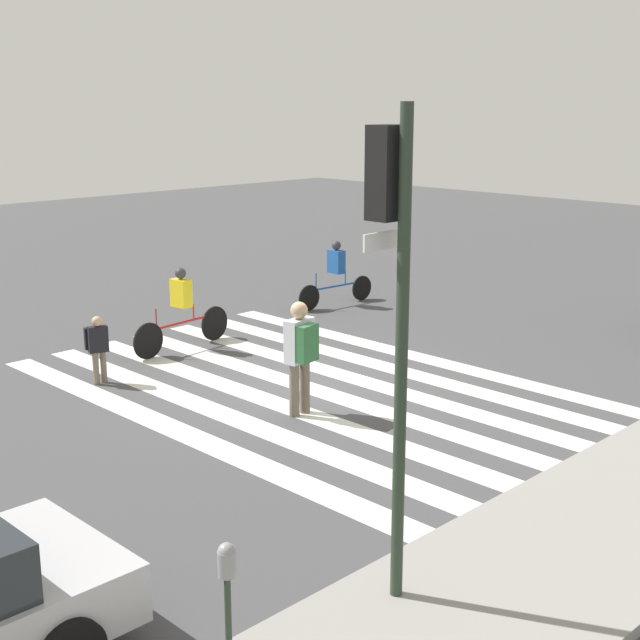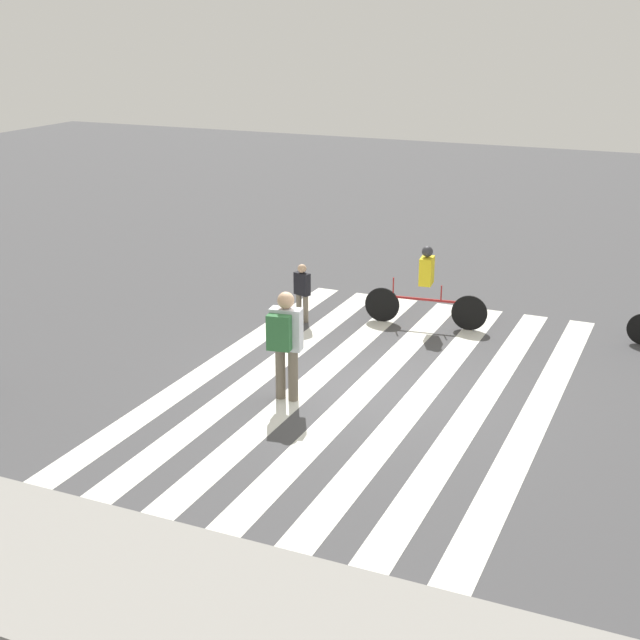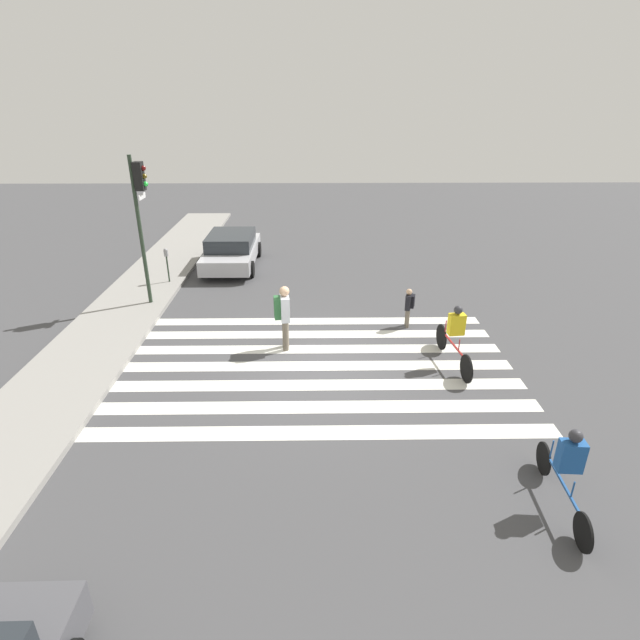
{
  "view_description": "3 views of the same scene",
  "coord_description": "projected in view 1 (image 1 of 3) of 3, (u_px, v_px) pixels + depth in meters",
  "views": [
    {
      "loc": [
        10.2,
        10.59,
        4.86
      ],
      "look_at": [
        0.24,
        0.58,
        1.35
      ],
      "focal_mm": 50.0,
      "sensor_mm": 36.0,
      "label": 1
    },
    {
      "loc": [
        -4.86,
        12.89,
        5.95
      ],
      "look_at": [
        0.6,
        0.53,
        1.3
      ],
      "focal_mm": 50.0,
      "sensor_mm": 36.0,
      "label": 2
    },
    {
      "loc": [
        -11.34,
        0.12,
        6.41
      ],
      "look_at": [
        -0.12,
        -0.03,
        1.37
      ],
      "focal_mm": 28.0,
      "sensor_mm": 36.0,
      "label": 3
    }
  ],
  "objects": [
    {
      "name": "parking_meter",
      "position": [
        227.0,
        584.0,
        7.19
      ],
      "size": [
        0.15,
        0.15,
        1.41
      ],
      "color": "#283828",
      "rests_on": "ground_plane"
    },
    {
      "name": "cyclist_far_lane",
      "position": [
        336.0,
        270.0,
        21.37
      ],
      "size": [
        2.32,
        0.42,
        1.57
      ],
      "rotation": [
        0.0,
        0.0,
        -0.07
      ],
      "color": "black",
      "rests_on": "ground_plane"
    },
    {
      "name": "ground_plane",
      "position": [
        306.0,
        387.0,
        15.44
      ],
      "size": [
        60.0,
        60.0,
        0.0
      ],
      "primitive_type": "plane",
      "color": "#444447"
    },
    {
      "name": "crosswalk_stripes",
      "position": [
        306.0,
        387.0,
        15.44
      ],
      "size": [
        6.15,
        10.0,
        0.01
      ],
      "color": "silver",
      "rests_on": "ground_plane"
    },
    {
      "name": "pedestrian_adult_tall_backpack",
      "position": [
        97.0,
        344.0,
        15.48
      ],
      "size": [
        0.37,
        0.35,
        1.22
      ],
      "rotation": [
        0.0,
        0.0,
        -0.32
      ],
      "color": "#6B6051",
      "rests_on": "ground_plane"
    },
    {
      "name": "pedestrian_adult_yellow_jacket",
      "position": [
        301.0,
        350.0,
        13.82
      ],
      "size": [
        0.53,
        0.46,
        1.83
      ],
      "rotation": [
        0.0,
        0.0,
        3.28
      ],
      "color": "#6B6051",
      "rests_on": "ground_plane"
    },
    {
      "name": "cyclist_near_curb",
      "position": [
        182.0,
        307.0,
        17.58
      ],
      "size": [
        2.47,
        0.42,
        1.65
      ],
      "rotation": [
        0.0,
        0.0,
        0.11
      ],
      "color": "black",
      "rests_on": "ground_plane"
    },
    {
      "name": "traffic_light",
      "position": [
        393.0,
        267.0,
        8.04
      ],
      "size": [
        0.6,
        0.5,
        4.84
      ],
      "color": "#283828",
      "rests_on": "ground_plane"
    }
  ]
}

